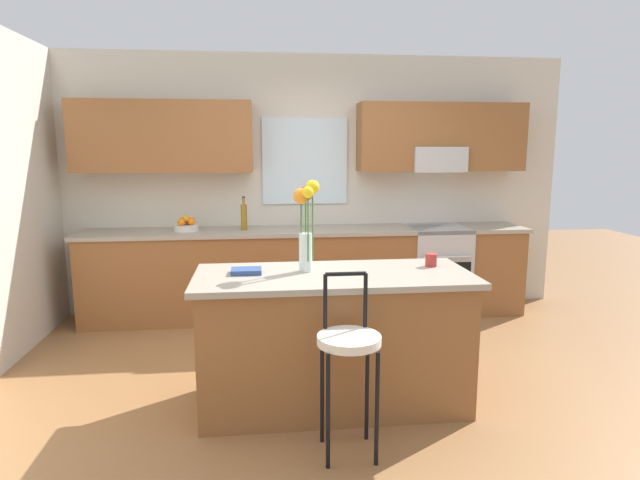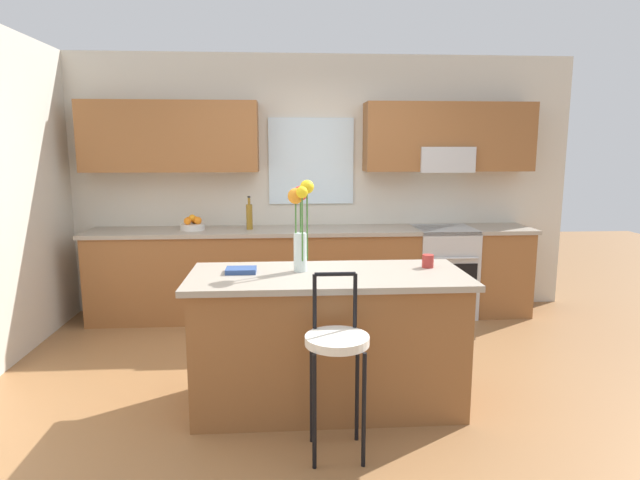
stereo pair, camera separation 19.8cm
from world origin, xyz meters
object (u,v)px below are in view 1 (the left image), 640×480
Objects in this scene: oven_range at (436,270)px; mug_ceramic at (431,260)px; bar_stool_near at (349,348)px; bottle_olive_oil at (244,216)px; kitchen_island at (333,339)px; cookbook at (246,271)px; fruit_bowl_oranges at (186,225)px; flower_vase at (306,216)px.

mug_ceramic is at bearing -110.26° from oven_range.
bar_stool_near is 3.07× the size of bottle_olive_oil.
cookbook is (-0.58, 0.06, 0.47)m from kitchen_island.
bottle_olive_oil is at bearing 125.87° from mug_ceramic.
kitchen_island is 1.76× the size of bar_stool_near.
oven_range is at bearing -0.70° from bottle_olive_oil.
cookbook is at bearing -176.92° from mug_ceramic.
fruit_bowl_oranges reaches higher than cookbook.
oven_range is 0.88× the size of bar_stool_near.
flower_vase reaches higher than oven_range.
bar_stool_near is at bearing -65.07° from fruit_bowl_oranges.
flower_vase is at bearing -176.54° from mug_ceramic.
oven_range is 2.64m from fruit_bowl_oranges.
oven_range is at bearing 61.73° from bar_stool_near.
oven_range is 1.50× the size of flower_vase.
bottle_olive_oil is at bearing 91.78° from cookbook.
cookbook reaches higher than kitchen_island.
flower_vase reaches higher than fruit_bowl_oranges.
oven_range is 2.02m from mug_ceramic.
mug_ceramic is 0.27× the size of bottle_olive_oil.
cookbook is 1.93m from bottle_olive_oil.
oven_range is 4.60× the size of cookbook.
bar_stool_near reaches higher than cookbook.
kitchen_island is at bearing -6.05° from cookbook.
bottle_olive_oil is at bearing 107.74° from kitchen_island.
fruit_bowl_oranges is (-1.03, 1.91, -0.32)m from flower_vase.
kitchen_island is at bearing 90.00° from bar_stool_near.
bar_stool_near reaches higher than kitchen_island.
mug_ceramic is (0.71, 0.74, 0.33)m from bar_stool_near.
bottle_olive_oil reaches higher than kitchen_island.
bottle_olive_oil is (-0.64, 1.99, 0.59)m from kitchen_island.
cookbook is (-1.28, -0.07, -0.03)m from mug_ceramic.
mug_ceramic is at bearing 46.30° from bar_stool_near.
fruit_bowl_oranges is at bearing 108.16° from cookbook.
oven_range is 0.50× the size of kitchen_island.
fruit_bowl_oranges is at bearing 135.83° from mug_ceramic.
bottle_olive_oil is at bearing -0.45° from fruit_bowl_oranges.
cookbook is at bearing -88.22° from bottle_olive_oil.
bar_stool_near is at bearing -133.70° from mug_ceramic.
mug_ceramic is 2.29m from bottle_olive_oil.
bottle_olive_oil reaches higher than cookbook.
oven_range is at bearing 50.39° from flower_vase.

